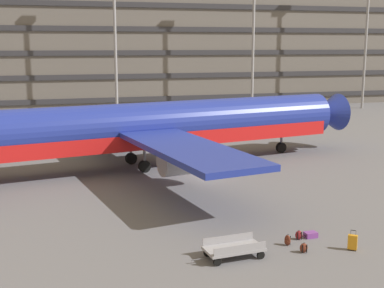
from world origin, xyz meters
The scene contains 12 objects.
ground_plane centered at (0.00, 0.00, 0.00)m, with size 600.00×600.00×0.00m, color #5B5B60.
terminal_structure centered at (0.00, 49.08, 8.15)m, with size 120.33×21.46×16.30m.
airliner centered at (-2.84, 3.73, 3.07)m, with size 37.21×30.31×10.26m.
light_mast_center_left centered at (-1.38, 32.37, 13.10)m, with size 1.80×0.50×22.79m.
light_mast_center_right centered at (17.35, 32.37, 12.89)m, with size 1.80×0.50×22.37m.
light_mast_right centered at (34.89, 32.37, 14.02)m, with size 1.80×0.50×24.59m.
suitcase_orange centered at (1.99, -13.11, 0.13)m, with size 0.66×0.46×0.27m.
suitcase_red centered at (3.04, -15.09, 0.39)m, with size 0.45×0.42×0.94m.
backpack_navy centered at (1.29, -13.21, 0.22)m, with size 0.38×0.30×0.50m.
backpack_upright centered at (0.76, -14.74, 0.22)m, with size 0.39×0.33×0.50m.
backpack_black centered at (0.42, -13.77, 0.25)m, with size 0.33×0.37×0.56m.
baggage_cart centered at (-2.49, -14.43, 0.43)m, with size 3.35×1.53×0.82m.
Camera 1 is at (-10.12, -34.82, 9.28)m, focal length 48.74 mm.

